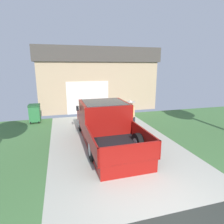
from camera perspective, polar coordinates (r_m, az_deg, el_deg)
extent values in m
cube|color=#B1B1A1|center=(8.46, -0.28, -8.68)|extent=(5.20, 9.00, 0.06)
cube|color=maroon|center=(8.06, -1.40, -8.03)|extent=(1.86, 5.27, 0.42)
cube|color=maroon|center=(8.33, -2.45, -1.23)|extent=(1.98, 1.97, 1.26)
cube|color=#1E2833|center=(8.24, -2.48, 1.29)|extent=(1.74, 1.81, 0.53)
cube|color=maroon|center=(9.85, -4.53, -1.10)|extent=(1.97, 1.09, 0.53)
cube|color=black|center=(6.63, 2.00, -10.73)|extent=(1.98, 2.25, 0.06)
cube|color=maroon|center=(6.31, -6.30, -9.39)|extent=(0.08, 2.23, 0.61)
cube|color=maroon|center=(6.86, 9.63, -7.58)|extent=(0.08, 2.23, 0.61)
cube|color=maroon|center=(5.59, 5.57, -12.52)|extent=(1.96, 0.08, 0.61)
cube|color=black|center=(8.74, -10.43, 1.13)|extent=(0.10, 0.18, 0.20)
cylinder|color=black|center=(9.64, -9.25, -3.33)|extent=(0.27, 0.80, 0.80)
cylinder|color=#9E9EA3|center=(9.64, -9.25, -3.33)|extent=(0.28, 0.44, 0.44)
cylinder|color=black|center=(9.97, 0.47, -2.58)|extent=(0.27, 0.80, 0.80)
cylinder|color=#9E9EA3|center=(9.97, 0.47, -2.58)|extent=(0.28, 0.44, 0.44)
cylinder|color=black|center=(6.66, -5.71, -11.15)|extent=(0.27, 0.80, 0.80)
cylinder|color=#9E9EA3|center=(6.66, -5.71, -11.15)|extent=(0.28, 0.44, 0.44)
cylinder|color=black|center=(7.13, 8.01, -9.50)|extent=(0.27, 0.80, 0.80)
cylinder|color=#9E9EA3|center=(7.13, 8.01, -9.50)|extent=(0.28, 0.44, 0.44)
cylinder|color=black|center=(9.05, 6.48, -4.16)|extent=(0.15, 0.15, 0.86)
cylinder|color=black|center=(8.98, 4.35, -4.25)|extent=(0.15, 0.15, 0.86)
cylinder|color=gold|center=(8.83, 5.52, 0.06)|extent=(0.30, 0.30, 0.57)
cylinder|color=tan|center=(8.87, 6.64, -0.05)|extent=(0.09, 0.09, 0.56)
cylinder|color=tan|center=(8.80, 4.38, -0.12)|extent=(0.09, 0.09, 0.56)
sphere|color=tan|center=(8.74, 5.58, 2.68)|extent=(0.21, 0.21, 0.21)
cylinder|color=#BCB2A3|center=(8.73, 5.58, 2.99)|extent=(0.46, 0.46, 0.01)
cone|color=#BCB2A3|center=(8.72, 5.59, 3.37)|extent=(0.22, 0.22, 0.12)
cube|color=beige|center=(8.80, 4.90, -6.99)|extent=(0.32, 0.21, 0.18)
torus|color=beige|center=(8.76, 4.92, -6.13)|extent=(0.29, 0.02, 0.29)
cube|color=tan|center=(16.14, -5.55, 8.44)|extent=(8.38, 6.11, 3.48)
cube|color=#423D38|center=(16.09, -5.74, 16.41)|extent=(8.72, 6.36, 1.00)
cube|color=silver|center=(13.04, -7.30, 4.32)|extent=(2.85, 0.06, 2.20)
cube|color=#286B38|center=(11.76, -22.31, -0.47)|extent=(0.58, 0.68, 0.87)
cube|color=#1C4A27|center=(11.66, -22.52, 1.85)|extent=(0.60, 0.71, 0.10)
cylinder|color=black|center=(11.64, -23.33, -2.93)|extent=(0.05, 0.18, 0.18)
cylinder|color=black|center=(11.58, -21.18, -2.81)|extent=(0.05, 0.18, 0.18)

